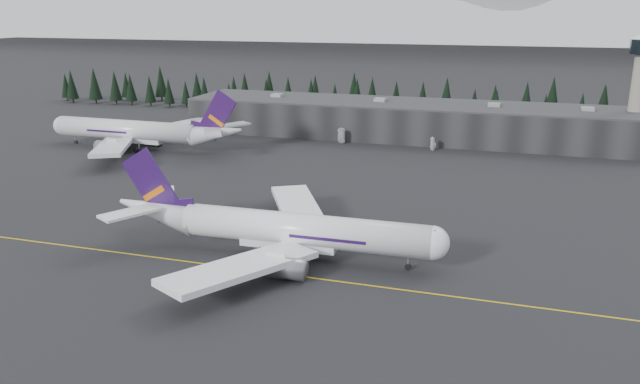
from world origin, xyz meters
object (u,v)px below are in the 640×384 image
(jet_parked, at_px, (143,132))
(jet_main, at_px, (275,228))
(terminal, at_px, (407,120))
(gse_vehicle_b, at_px, (433,148))
(gse_vehicle_a, at_px, (342,141))

(jet_parked, bearing_deg, jet_main, 136.74)
(terminal, bearing_deg, gse_vehicle_b, -57.58)
(terminal, distance_m, gse_vehicle_b, 23.53)
(gse_vehicle_a, relative_size, gse_vehicle_b, 1.22)
(jet_parked, distance_m, gse_vehicle_b, 96.09)
(terminal, height_order, gse_vehicle_a, terminal)
(gse_vehicle_b, bearing_deg, jet_main, -46.51)
(terminal, height_order, gse_vehicle_b, terminal)
(jet_parked, bearing_deg, terminal, -149.27)
(terminal, relative_size, jet_parked, 2.24)
(gse_vehicle_a, bearing_deg, jet_main, -76.54)
(jet_parked, relative_size, gse_vehicle_a, 13.07)
(gse_vehicle_b, bearing_deg, gse_vehicle_a, -130.29)
(terminal, height_order, jet_parked, jet_parked)
(jet_parked, bearing_deg, gse_vehicle_a, -153.89)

